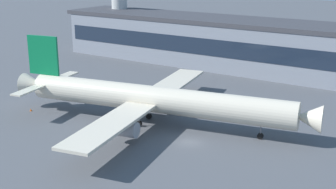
% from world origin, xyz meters
% --- Properties ---
extents(ground_plane, '(600.00, 600.00, 0.00)m').
position_xyz_m(ground_plane, '(0.00, 0.00, 0.00)').
color(ground_plane, '#4C4F54').
extents(terminal_building, '(151.80, 19.20, 14.09)m').
position_xyz_m(terminal_building, '(0.00, 56.31, 7.07)').
color(terminal_building, gray).
rests_on(terminal_building, ground_plane).
extents(airliner, '(60.67, 52.56, 15.61)m').
position_xyz_m(airliner, '(-10.84, 4.07, 5.00)').
color(airliner, beige).
rests_on(airliner, ground_plane).
extents(traffic_cone_1, '(0.46, 0.46, 0.58)m').
position_xyz_m(traffic_cone_1, '(-36.46, -3.73, 0.29)').
color(traffic_cone_1, '#F2590C').
rests_on(traffic_cone_1, ground_plane).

